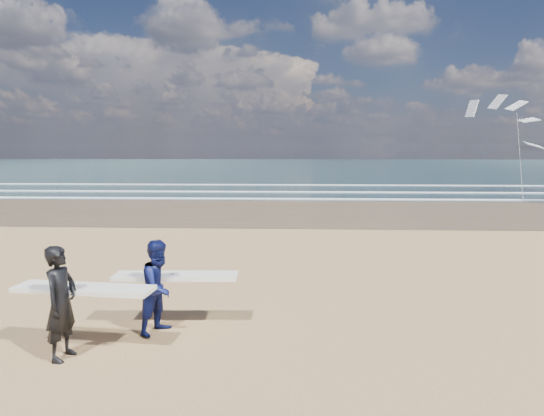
{
  "coord_description": "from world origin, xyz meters",
  "views": [
    {
      "loc": [
        2.9,
        -6.74,
        3.19
      ],
      "look_at": [
        2.28,
        6.0,
        1.59
      ],
      "focal_mm": 32.0,
      "sensor_mm": 36.0,
      "label": 1
    }
  ],
  "objects": [
    {
      "name": "ocean",
      "position": [
        20.0,
        72.0,
        0.01
      ],
      "size": [
        220.0,
        100.0,
        0.02
      ],
      "primitive_type": "cube",
      "color": "#193038",
      "rests_on": "ground"
    },
    {
      "name": "foam_breakers",
      "position": [
        20.0,
        28.1,
        0.05
      ],
      "size": [
        220.0,
        11.7,
        0.05
      ],
      "color": "white",
      "rests_on": "ground"
    },
    {
      "name": "surfer_near",
      "position": [
        -0.58,
        0.18,
        0.89
      ],
      "size": [
        2.24,
        1.05,
        1.74
      ],
      "color": "black",
      "rests_on": "ground"
    },
    {
      "name": "surfer_far",
      "position": [
        0.59,
        1.28,
        0.82
      ],
      "size": [
        2.22,
        1.15,
        1.63
      ],
      "color": "#0C1347",
      "rests_on": "ground"
    },
    {
      "name": "kite_1",
      "position": [
        17.75,
        26.68,
        4.07
      ],
      "size": [
        5.95,
        4.75,
        7.21
      ],
      "color": "slate",
      "rests_on": "ground"
    }
  ]
}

